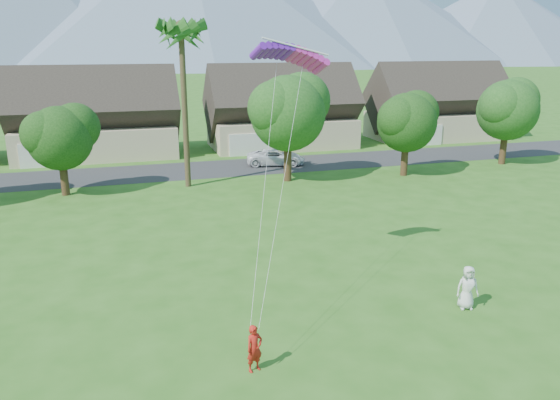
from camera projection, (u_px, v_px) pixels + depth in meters
name	position (u px, v px, depth m)	size (l,w,h in m)	color
street	(203.00, 170.00, 48.35)	(90.00, 7.00, 0.01)	#2D2D30
kite_flyer	(254.00, 348.00, 18.42)	(0.61, 0.40, 1.68)	red
watcher	(467.00, 287.00, 22.79)	(0.92, 0.60, 1.89)	silver
parked_car	(276.00, 157.00, 49.99)	(2.44, 5.30, 1.47)	white
mountain_ridge	(147.00, 2.00, 251.38)	(540.00, 240.00, 70.00)	slate
houses_row	(193.00, 118.00, 55.82)	(72.75, 8.19, 8.86)	beige
tree_row	(198.00, 124.00, 41.09)	(62.27, 6.67, 8.45)	#47301C
fan_palm	(181.00, 29.00, 39.48)	(3.00, 3.00, 13.80)	#4C3D26
parafoil_kite	(290.00, 53.00, 23.53)	(3.52, 1.26, 0.50)	#6C18B5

